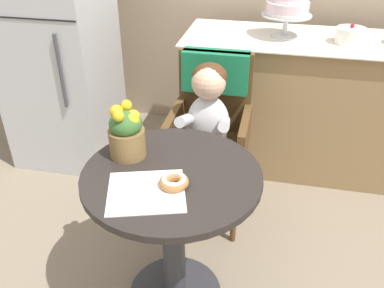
# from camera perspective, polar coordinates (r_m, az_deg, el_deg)

# --- Properties ---
(cafe_table) EXTENTS (0.72, 0.72, 0.72)m
(cafe_table) POSITION_cam_1_polar(r_m,az_deg,el_deg) (1.76, -2.65, -9.61)
(cafe_table) COLOR #282321
(cafe_table) RESTS_ON ground
(wicker_chair) EXTENTS (0.42, 0.45, 0.95)m
(wicker_chair) POSITION_cam_1_polar(r_m,az_deg,el_deg) (2.25, 2.77, 4.34)
(wicker_chair) COLOR brown
(wicker_chair) RESTS_ON ground
(seated_child) EXTENTS (0.27, 0.32, 0.73)m
(seated_child) POSITION_cam_1_polar(r_m,az_deg,el_deg) (2.10, 2.08, 3.37)
(seated_child) COLOR silver
(seated_child) RESTS_ON ground
(paper_napkin) EXTENTS (0.35, 0.33, 0.00)m
(paper_napkin) POSITION_cam_1_polar(r_m,az_deg,el_deg) (1.54, -6.34, -6.57)
(paper_napkin) COLOR white
(paper_napkin) RESTS_ON cafe_table
(donut_front) EXTENTS (0.11, 0.11, 0.04)m
(donut_front) POSITION_cam_1_polar(r_m,az_deg,el_deg) (1.55, -2.51, -5.18)
(donut_front) COLOR #AD7542
(donut_front) RESTS_ON cafe_table
(flower_vase) EXTENTS (0.15, 0.15, 0.23)m
(flower_vase) POSITION_cam_1_polar(r_m,az_deg,el_deg) (1.70, -9.04, 1.65)
(flower_vase) COLOR brown
(flower_vase) RESTS_ON cafe_table
(display_counter) EXTENTS (1.56, 0.62, 0.90)m
(display_counter) POSITION_cam_1_polar(r_m,az_deg,el_deg) (2.86, 14.88, 5.30)
(display_counter) COLOR #93754C
(display_counter) RESTS_ON ground
(tiered_cake_stand) EXTENTS (0.30, 0.30, 0.32)m
(tiered_cake_stand) POSITION_cam_1_polar(r_m,az_deg,el_deg) (2.64, 13.10, 18.29)
(tiered_cake_stand) COLOR silver
(tiered_cake_stand) RESTS_ON display_counter
(round_layer_cake) EXTENTS (0.17, 0.17, 0.12)m
(round_layer_cake) POSITION_cam_1_polar(r_m,az_deg,el_deg) (2.66, 21.04, 13.80)
(round_layer_cake) COLOR white
(round_layer_cake) RESTS_ON display_counter
(refrigerator) EXTENTS (0.64, 0.63, 1.70)m
(refrigerator) POSITION_cam_1_polar(r_m,az_deg,el_deg) (2.88, -18.21, 13.53)
(refrigerator) COLOR #B7BABF
(refrigerator) RESTS_ON ground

